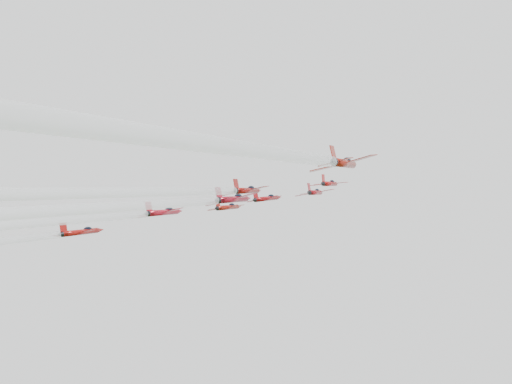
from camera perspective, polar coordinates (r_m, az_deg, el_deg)
The scene contains 7 objects.
jet_lead at distance 155.17m, azimuth 5.31°, elevation -0.02°, with size 9.87×13.05×6.91m.
jet_row2_left at distance 140.67m, azimuth -2.48°, elevation -1.34°, with size 8.85×11.71×6.20m.
jet_row2_center at distance 138.85m, azimuth 0.98°, elevation -0.56°, with size 8.47×11.19×5.93m.
jet_row2_right at distance 135.03m, azimuth 6.58°, elevation 0.76°, with size 8.40×11.11×5.89m.
jet_center at distance 79.91m, azimuth -19.49°, elevation -1.80°, with size 10.48×103.33×49.31m.
jet_rear_right at distance 73.80m, azimuth -15.42°, elevation -0.53°, with size 8.51×83.96×40.06m.
jet_rear_farright at distance 51.36m, azimuth -10.51°, elevation 3.53°, with size 10.59×104.50×49.86m.
Camera 1 is at (55.45, -96.90, 88.23)m, focal length 45.00 mm.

